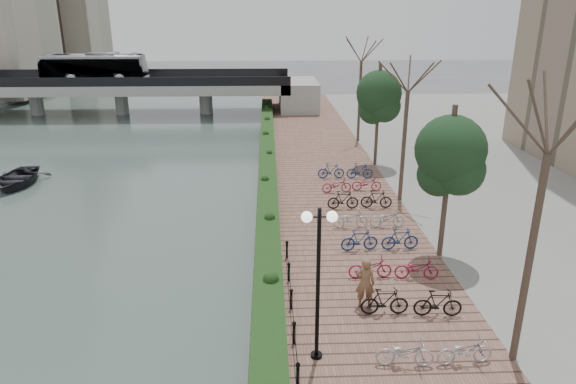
{
  "coord_description": "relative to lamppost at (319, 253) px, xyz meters",
  "views": [
    {
      "loc": [
        0.66,
        -10.75,
        10.41
      ],
      "look_at": [
        1.61,
        13.21,
        2.0
      ],
      "focal_mm": 32.0,
      "sensor_mm": 36.0,
      "label": 1
    }
  ],
  "objects": [
    {
      "name": "chain_fence",
      "position": [
        -0.65,
        -0.29,
        -3.15
      ],
      "size": [
        0.1,
        14.1,
        0.7
      ],
      "color": "black",
      "rests_on": "promenade"
    },
    {
      "name": "lamppost",
      "position": [
        0.0,
        0.0,
        0.0
      ],
      "size": [
        1.02,
        0.32,
        4.84
      ],
      "color": "black",
      "rests_on": "promenade"
    },
    {
      "name": "promenade",
      "position": [
        1.95,
        15.21,
        -3.75
      ],
      "size": [
        8.0,
        75.0,
        0.5
      ],
      "primitive_type": "cube",
      "color": "brown",
      "rests_on": "ground"
    },
    {
      "name": "river_water",
      "position": [
        -17.05,
        22.71,
        -3.99
      ],
      "size": [
        30.0,
        130.0,
        0.02
      ],
      "primitive_type": "cube",
      "color": "#485A55",
      "rests_on": "ground"
    },
    {
      "name": "hedge",
      "position": [
        -1.45,
        17.71,
        -3.2
      ],
      "size": [
        1.1,
        56.0,
        0.6
      ],
      "primitive_type": "cube",
      "color": "#133312",
      "rests_on": "promenade"
    },
    {
      "name": "street_trees",
      "position": [
        5.95,
        10.39,
        -0.31
      ],
      "size": [
        3.2,
        37.12,
        6.8
      ],
      "color": "#362D20",
      "rests_on": "promenade"
    },
    {
      "name": "pedestrian",
      "position": [
        1.95,
        2.75,
        -2.55
      ],
      "size": [
        0.77,
        0.59,
        1.88
      ],
      "primitive_type": "imported",
      "rotation": [
        0.0,
        0.0,
        2.92
      ],
      "color": "brown",
      "rests_on": "promenade"
    },
    {
      "name": "bridge",
      "position": [
        -17.56,
        42.71,
        -0.62
      ],
      "size": [
        36.0,
        10.77,
        6.5
      ],
      "color": "gray",
      "rests_on": "ground"
    },
    {
      "name": "boat",
      "position": [
        -17.39,
        18.57,
        -3.5
      ],
      "size": [
        3.54,
        4.77,
        0.95
      ],
      "primitive_type": "imported",
      "rotation": [
        0.0,
        0.0,
        0.06
      ],
      "color": "#222227",
      "rests_on": "river_water"
    },
    {
      "name": "bicycle_parking",
      "position": [
        3.45,
        8.5,
        -3.02
      ],
      "size": [
        2.4,
        19.89,
        1.0
      ],
      "color": "#B4B5BA",
      "rests_on": "promenade"
    }
  ]
}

